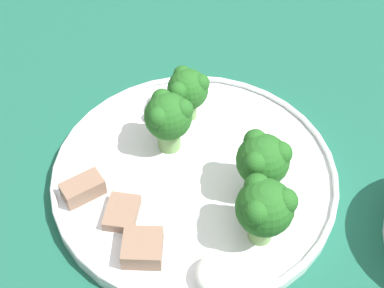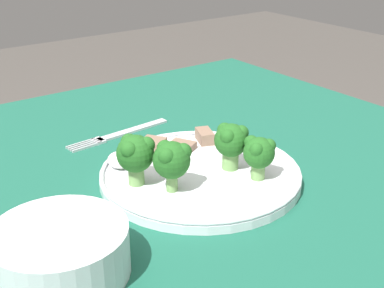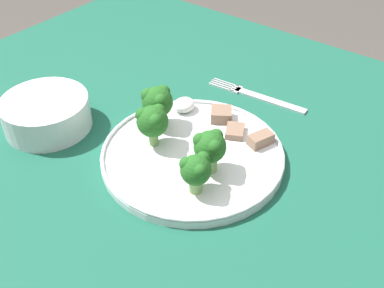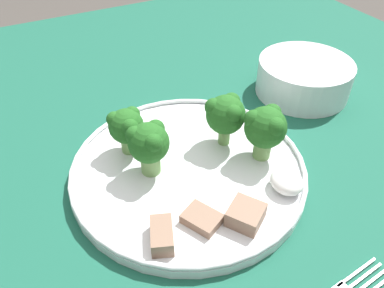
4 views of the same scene
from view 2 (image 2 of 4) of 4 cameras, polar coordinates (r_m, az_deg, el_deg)
The scene contains 12 objects.
table at distance 0.75m, azimuth -0.89°, elevation -12.99°, with size 1.07×1.07×0.73m.
dinner_plate at distance 0.76m, azimuth 0.90°, elevation -3.24°, with size 0.28×0.28×0.02m.
fork at distance 0.92m, azimuth -7.63°, elevation 1.08°, with size 0.04×0.20×0.00m.
cream_bowl at distance 0.59m, azimuth -13.86°, elevation -11.18°, with size 0.15×0.15×0.05m.
broccoli_floret_near_rim_left at distance 0.73m, azimuth 7.16°, elevation -0.94°, with size 0.04×0.04×0.06m.
broccoli_floret_center_left at distance 0.71m, azimuth -6.07°, elevation -1.01°, with size 0.05×0.05×0.07m.
broccoli_floret_back_left at distance 0.69m, azimuth -2.16°, elevation -1.62°, with size 0.05×0.05×0.07m.
broccoli_floret_front_left at distance 0.75m, azimuth 4.17°, elevation 0.35°, with size 0.05×0.05×0.07m.
meat_slice_front_slice at distance 0.83m, azimuth -1.07°, elevation -0.19°, with size 0.05×0.04×0.01m.
meat_slice_middle_slice at distance 0.82m, azimuth -4.20°, elevation -0.17°, with size 0.05×0.05×0.02m.
meat_slice_rear_slice at distance 0.85m, azimuth 1.37°, elevation 0.85°, with size 0.04×0.03×0.02m.
sauce_dollop at distance 0.78m, azimuth -7.66°, elevation -1.69°, with size 0.04×0.04×0.02m.
Camera 2 is at (-0.49, 0.35, 1.08)m, focal length 50.00 mm.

